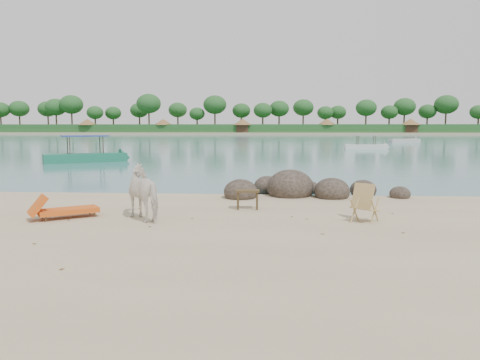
# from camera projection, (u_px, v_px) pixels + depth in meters

# --- Properties ---
(water) EXTENTS (400.00, 400.00, 0.00)m
(water) POSITION_uv_depth(u_px,v_px,m) (267.00, 138.00, 99.91)
(water) COLOR #36646C
(water) RESTS_ON ground
(far_shore) EXTENTS (420.00, 90.00, 1.40)m
(far_shore) POSITION_uv_depth(u_px,v_px,m) (270.00, 133.00, 179.20)
(far_shore) COLOR tan
(far_shore) RESTS_ON ground
(far_scenery) EXTENTS (420.00, 18.00, 9.50)m
(far_scenery) POSITION_uv_depth(u_px,v_px,m) (269.00, 124.00, 145.84)
(far_scenery) COLOR #1E4C1E
(far_scenery) RESTS_ON ground
(boulders) EXTENTS (6.32, 2.90, 1.23)m
(boulders) POSITION_uv_depth(u_px,v_px,m) (298.00, 190.00, 16.38)
(boulders) COLOR #2B251C
(boulders) RESTS_ON ground
(cow) EXTENTS (1.70, 1.75, 1.41)m
(cow) POSITION_uv_depth(u_px,v_px,m) (147.00, 193.00, 12.16)
(cow) COLOR white
(cow) RESTS_ON ground
(side_table) EXTENTS (0.71, 0.48, 0.56)m
(side_table) POSITION_uv_depth(u_px,v_px,m) (248.00, 201.00, 13.65)
(side_table) COLOR #352715
(side_table) RESTS_ON ground
(lounge_chair) EXTENTS (1.91, 1.61, 0.56)m
(lounge_chair) POSITION_uv_depth(u_px,v_px,m) (68.00, 208.00, 12.34)
(lounge_chair) COLOR #CB5017
(lounge_chair) RESTS_ON ground
(deck_chair) EXTENTS (0.88, 0.89, 0.94)m
(deck_chair) POSITION_uv_depth(u_px,v_px,m) (365.00, 204.00, 11.80)
(deck_chair) COLOR tan
(deck_chair) RESTS_ON ground
(boat_near) EXTENTS (6.01, 4.41, 3.01)m
(boat_near) POSITION_uv_depth(u_px,v_px,m) (85.00, 140.00, 32.54)
(boat_near) COLOR #1A6A4F
(boat_near) RESTS_ON water
(boat_mid) EXTENTS (5.15, 1.16, 2.52)m
(boat_mid) POSITION_uv_depth(u_px,v_px,m) (366.00, 137.00, 51.51)
(boat_mid) COLOR silver
(boat_mid) RESTS_ON water
(boat_far) EXTENTS (5.82, 3.34, 0.67)m
(boat_far) POSITION_uv_depth(u_px,v_px,m) (404.00, 140.00, 72.93)
(boat_far) COLOR #B5B5B0
(boat_far) RESTS_ON water
(dead_leaves) EXTENTS (8.69, 6.16, 0.00)m
(dead_leaves) POSITION_uv_depth(u_px,v_px,m) (234.00, 225.00, 11.58)
(dead_leaves) COLOR brown
(dead_leaves) RESTS_ON ground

